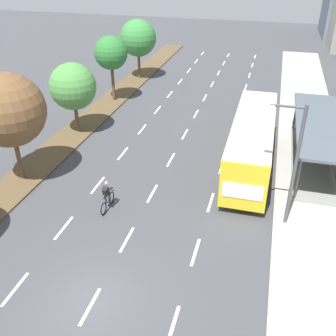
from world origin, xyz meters
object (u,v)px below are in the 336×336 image
at_px(cyclist, 107,197).
at_px(median_tree_fourth, 111,53).
at_px(bus_shelter, 321,138).
at_px(median_tree_third, 73,87).
at_px(bus, 252,139).
at_px(median_tree_second, 8,110).
at_px(streetlight, 293,159).
at_px(median_tree_fifth, 138,38).

bearing_deg(cyclist, median_tree_fourth, 110.87).
bearing_deg(bus_shelter, median_tree_third, 178.73).
bearing_deg(bus_shelter, bus, -159.01).
bearing_deg(bus_shelter, median_tree_second, -158.89).
bearing_deg(bus, streetlight, -68.91).
relative_size(median_tree_fourth, streetlight, 0.90).
height_order(cyclist, median_tree_fourth, median_tree_fourth).
relative_size(bus_shelter, median_tree_fourth, 1.84).
bearing_deg(median_tree_second, bus_shelter, 21.11).
bearing_deg(median_tree_fifth, cyclist, -75.35).
bearing_deg(cyclist, median_tree_third, 125.12).
relative_size(bus_shelter, cyclist, 5.92).
height_order(bus_shelter, streetlight, streetlight).
bearing_deg(cyclist, bus, 43.28).
bearing_deg(bus, median_tree_fourth, 145.06).
distance_m(cyclist, streetlight, 9.93).
relative_size(median_tree_fourth, median_tree_fifth, 0.96).
bearing_deg(median_tree_second, streetlight, -1.36).
xyz_separation_m(cyclist, median_tree_fourth, (-6.13, 16.09, 3.66)).
height_order(bus, median_tree_fifth, median_tree_fifth).
bearing_deg(median_tree_second, median_tree_fifth, 89.30).
relative_size(bus_shelter, median_tree_second, 1.63).
xyz_separation_m(bus_shelter, bus, (-4.28, -1.64, 0.20)).
bearing_deg(cyclist, bus_shelter, 36.26).
distance_m(cyclist, median_tree_second, 7.58).
xyz_separation_m(bus, median_tree_second, (-13.58, -5.25, 2.53)).
distance_m(median_tree_second, median_tree_third, 7.34).
height_order(cyclist, median_tree_second, median_tree_second).
bearing_deg(bus, median_tree_third, 171.38).
distance_m(median_tree_third, median_tree_fifth, 14.58).
bearing_deg(bus_shelter, cyclist, -143.74).
bearing_deg(median_tree_fifth, median_tree_second, -90.70).
xyz_separation_m(median_tree_fifth, streetlight, (15.48, -22.22, -0.42)).
height_order(bus, median_tree_fourth, median_tree_fourth).
bearing_deg(median_tree_third, streetlight, -26.19).
height_order(median_tree_third, streetlight, streetlight).
distance_m(bus_shelter, cyclist, 14.28).
bearing_deg(median_tree_second, cyclist, -13.47).
bearing_deg(median_tree_third, bus_shelter, -1.27).
relative_size(median_tree_second, median_tree_third, 1.25).
relative_size(bus, median_tree_fourth, 1.93).
height_order(median_tree_second, median_tree_fifth, median_tree_second).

